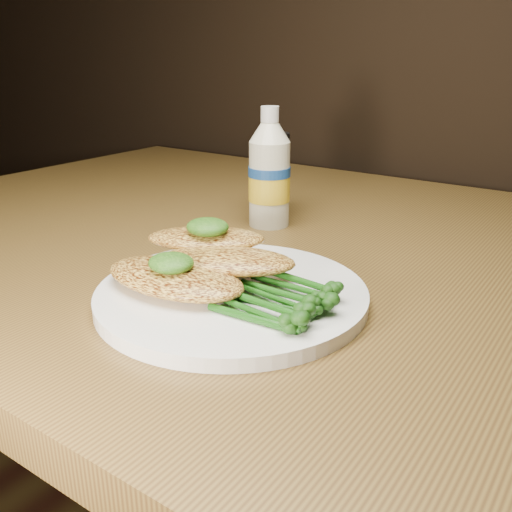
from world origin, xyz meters
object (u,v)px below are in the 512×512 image
Objects in this scene: plate at (232,295)px; mayo_bottle at (269,168)px; dining_table at (276,478)px; pepper_grinder at (272,174)px.

mayo_bottle is (-0.10, 0.22, 0.07)m from plate.
mayo_bottle reaches higher than dining_table.
plate is 2.22× the size of pepper_grinder.
mayo_bottle is at bearing -60.76° from pepper_grinder.
plate is at bearing -70.31° from dining_table.
mayo_bottle reaches higher than pepper_grinder.
pepper_grinder is at bearing 119.24° from mayo_bottle.
pepper_grinder is at bearing 128.90° from dining_table.
pepper_grinder reaches higher than dining_table.
pepper_grinder reaches higher than plate.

